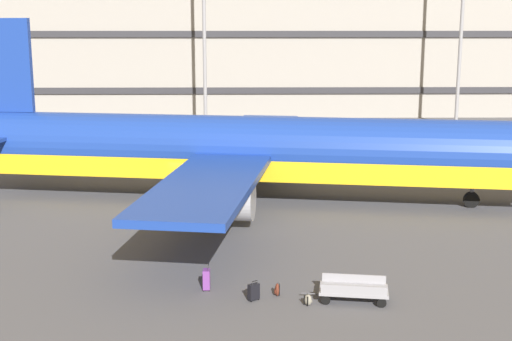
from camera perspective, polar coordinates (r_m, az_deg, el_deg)
ground_plane at (r=41.83m, az=-5.27°, el=-2.57°), size 600.00×600.00×0.00m
terminal_structure at (r=88.35m, az=-3.05°, el=11.11°), size 169.61×20.04×18.59m
airliner at (r=41.68m, az=-0.65°, el=1.62°), size 39.39×31.98×10.73m
light_mast_center_left at (r=70.58m, az=-4.27°, el=13.68°), size 1.80×0.50×21.99m
suitcase_teal at (r=28.19m, az=-4.05°, el=-8.81°), size 0.28×0.42×1.06m
suitcase_laid_flat at (r=27.12m, az=-0.19°, el=-9.83°), size 0.48×0.43×0.82m
backpack_purple at (r=27.61m, az=1.73°, el=-9.68°), size 0.23×0.33×0.56m
backpack_large at (r=26.82m, az=4.27°, el=-10.46°), size 0.39×0.40×0.49m
baggage_cart at (r=27.37m, az=7.94°, el=-9.59°), size 3.36×1.68×0.82m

